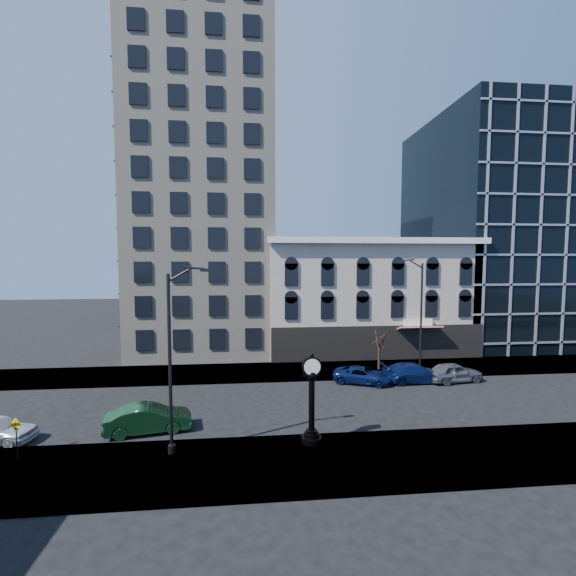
{
  "coord_description": "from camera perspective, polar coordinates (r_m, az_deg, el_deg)",
  "views": [
    {
      "loc": [
        -0.98,
        -26.5,
        10.19
      ],
      "look_at": [
        2.0,
        4.0,
        8.0
      ],
      "focal_mm": 24.0,
      "sensor_mm": 36.0,
      "label": 1
    }
  ],
  "objects": [
    {
      "name": "street_clock",
      "position": [
        22.18,
        3.52,
        -16.52
      ],
      "size": [
        1.13,
        1.13,
        5.0
      ],
      "rotation": [
        0.0,
        0.0,
        0.06
      ],
      "color": "black",
      "rests_on": "sidewalk_near"
    },
    {
      "name": "glass_office",
      "position": [
        57.88,
        29.44,
        7.34
      ],
      "size": [
        20.0,
        20.15,
        28.0
      ],
      "color": "black",
      "rests_on": "ground"
    },
    {
      "name": "sidewalk_far",
      "position": [
        35.97,
        -3.88,
        -12.28
      ],
      "size": [
        160.0,
        6.0,
        0.12
      ],
      "primitive_type": "cube",
      "color": "gray",
      "rests_on": "ground"
    },
    {
      "name": "car_far_a",
      "position": [
        33.39,
        10.96,
        -12.56
      ],
      "size": [
        5.26,
        3.88,
        1.33
      ],
      "primitive_type": "imported",
      "rotation": [
        0.0,
        0.0,
        1.17
      ],
      "color": "#0C194C",
      "rests_on": "ground"
    },
    {
      "name": "sidewalk_near",
      "position": [
        21.11,
        -2.45,
        -24.59
      ],
      "size": [
        160.0,
        6.0,
        0.12
      ],
      "primitive_type": "cube",
      "color": "gray",
      "rests_on": "ground"
    },
    {
      "name": "street_lamp_near",
      "position": [
        20.52,
        -15.22,
        -3.2
      ],
      "size": [
        2.57,
        0.6,
        9.96
      ],
      "rotation": [
        0.0,
        0.0,
        0.12
      ],
      "color": "black",
      "rests_on": "sidewalk_near"
    },
    {
      "name": "cream_tower",
      "position": [
        46.57,
        -12.24,
        15.3
      ],
      "size": [
        15.9,
        15.4,
        42.5
      ],
      "color": "#BEB099",
      "rests_on": "ground"
    },
    {
      "name": "street_lamp_far",
      "position": [
        36.12,
        18.08,
        0.36
      ],
      "size": [
        2.69,
        0.61,
        10.4
      ],
      "rotation": [
        0.0,
        0.0,
        3.03
      ],
      "color": "black",
      "rests_on": "sidewalk_far"
    },
    {
      "name": "car_far_c",
      "position": [
        35.94,
        23.36,
        -11.38
      ],
      "size": [
        4.99,
        2.61,
        1.62
      ],
      "primitive_type": "imported",
      "rotation": [
        0.0,
        0.0,
        1.72
      ],
      "color": "#595B60",
      "rests_on": "ground"
    },
    {
      "name": "car_near_b",
      "position": [
        25.52,
        -19.93,
        -17.72
      ],
      "size": [
        5.15,
        2.59,
        1.62
      ],
      "primitive_type": "imported",
      "rotation": [
        0.0,
        0.0,
        1.76
      ],
      "color": "#143F1E",
      "rests_on": "ground"
    },
    {
      "name": "ground",
      "position": [
        28.41,
        -3.38,
        -16.94
      ],
      "size": [
        160.0,
        160.0,
        0.0
      ],
      "primitive_type": "plane",
      "color": "black",
      "rests_on": "ground"
    },
    {
      "name": "victorian_row",
      "position": [
        44.53,
        11.4,
        -1.4
      ],
      "size": [
        22.6,
        11.19,
        12.5
      ],
      "color": "#C0AE9E",
      "rests_on": "ground"
    },
    {
      "name": "car_far_b",
      "position": [
        34.69,
        18.16,
        -11.83
      ],
      "size": [
        5.53,
        2.35,
        1.59
      ],
      "primitive_type": "imported",
      "rotation": [
        0.0,
        0.0,
        1.59
      ],
      "color": "#0C194C",
      "rests_on": "ground"
    },
    {
      "name": "warning_sign",
      "position": [
        24.75,
        -35.29,
        -16.9
      ],
      "size": [
        0.68,
        0.3,
        2.2
      ],
      "rotation": [
        0.0,
        0.0,
        -0.38
      ],
      "color": "black",
      "rests_on": "sidewalk_near"
    },
    {
      "name": "bare_tree_far",
      "position": [
        36.8,
        13.39,
        -6.98
      ],
      "size": [
        2.39,
        2.39,
        4.1
      ],
      "color": "black",
      "rests_on": "sidewalk_far"
    }
  ]
}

